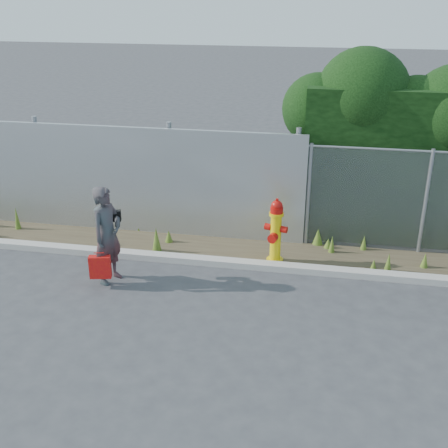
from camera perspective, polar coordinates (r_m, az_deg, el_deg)
ground at (r=8.73m, az=0.29°, el=-9.80°), size 80.00×80.00×0.00m
curb at (r=10.24m, az=2.06°, el=-4.08°), size 16.00×0.22×0.12m
weed_strip at (r=10.83m, az=2.11°, el=-2.19°), size 16.00×1.30×0.54m
corrugated_fence at (r=11.75m, az=-12.87°, el=4.55°), size 8.50×0.21×2.30m
fire_hydrant at (r=10.21m, az=5.28°, el=-0.83°), size 0.42×0.38×1.25m
woman at (r=9.65m, az=-11.77°, el=-1.10°), size 0.60×0.73×1.72m
red_tote_bag at (r=9.67m, az=-12.47°, el=-4.28°), size 0.36×0.13×0.47m
black_shoulder_bag at (r=9.75m, az=-11.18°, el=0.82°), size 0.25×0.11×0.19m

